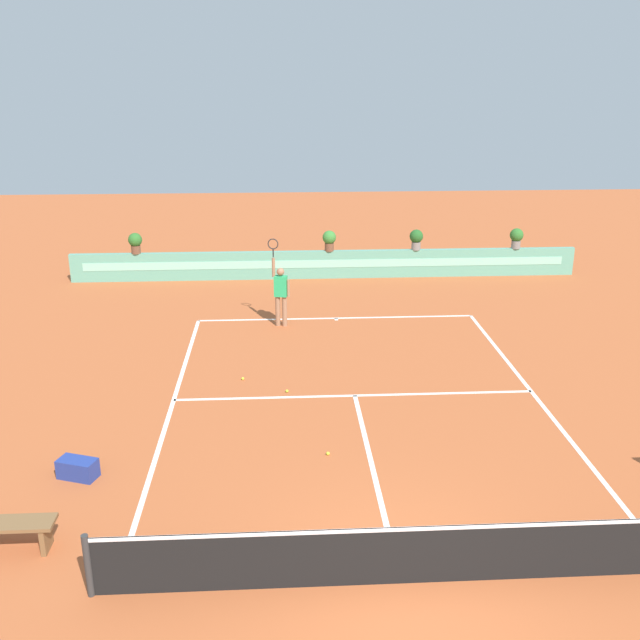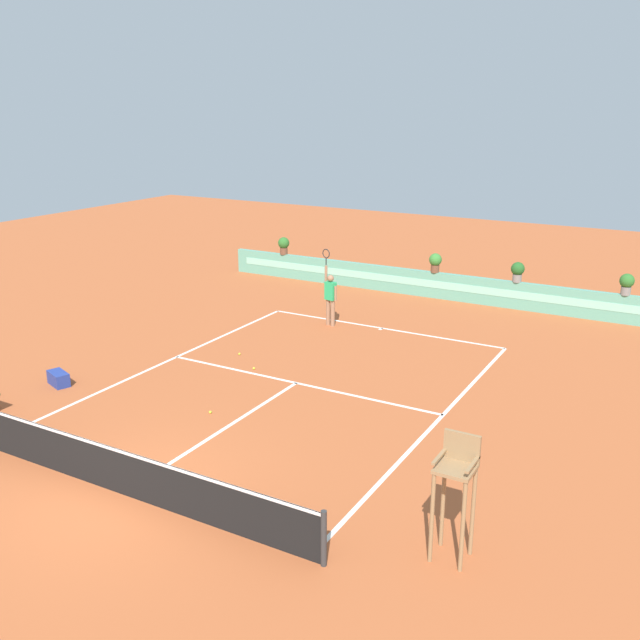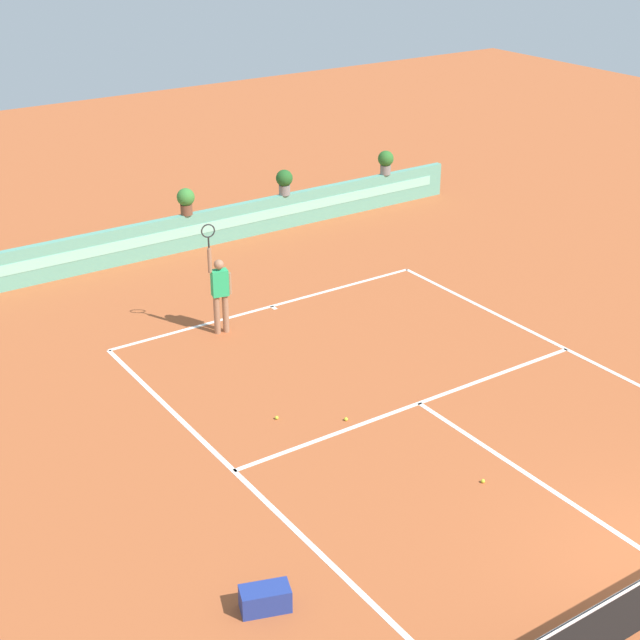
# 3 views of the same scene
# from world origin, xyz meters

# --- Properties ---
(ground_plane) EXTENTS (60.00, 60.00, 0.00)m
(ground_plane) POSITION_xyz_m (0.00, 6.00, 0.00)
(ground_plane) COLOR #B2562D
(court_lines) EXTENTS (8.32, 11.94, 0.01)m
(court_lines) POSITION_xyz_m (0.00, 6.72, 0.00)
(court_lines) COLOR white
(court_lines) RESTS_ON ground
(net) EXTENTS (8.92, 0.10, 1.00)m
(net) POSITION_xyz_m (0.00, 0.00, 0.51)
(net) COLOR #333333
(net) RESTS_ON ground
(back_wall_barrier) EXTENTS (18.00, 0.21, 1.00)m
(back_wall_barrier) POSITION_xyz_m (0.00, 16.39, 0.50)
(back_wall_barrier) COLOR #60A88E
(back_wall_barrier) RESTS_ON ground
(bench_courtside) EXTENTS (1.60, 0.44, 0.51)m
(bench_courtside) POSITION_xyz_m (-5.98, 1.10, 0.38)
(bench_courtside) COLOR brown
(bench_courtside) RESTS_ON ground
(gear_bag) EXTENTS (0.78, 0.57, 0.36)m
(gear_bag) POSITION_xyz_m (-5.40, 3.20, 0.18)
(gear_bag) COLOR navy
(gear_bag) RESTS_ON ground
(tennis_player) EXTENTS (0.61, 0.29, 2.58)m
(tennis_player) POSITION_xyz_m (-1.65, 11.32, 1.05)
(tennis_player) COLOR #9E7051
(tennis_player) RESTS_ON ground
(tennis_ball_near_baseline) EXTENTS (0.07, 0.07, 0.07)m
(tennis_ball_near_baseline) POSITION_xyz_m (-2.60, 7.44, 0.03)
(tennis_ball_near_baseline) COLOR #CCE033
(tennis_ball_near_baseline) RESTS_ON ground
(tennis_ball_mid_court) EXTENTS (0.07, 0.07, 0.07)m
(tennis_ball_mid_court) POSITION_xyz_m (-0.80, 3.74, 0.03)
(tennis_ball_mid_court) COLOR #CCE033
(tennis_ball_mid_court) RESTS_ON ground
(tennis_ball_by_sideline) EXTENTS (0.07, 0.07, 0.07)m
(tennis_ball_by_sideline) POSITION_xyz_m (-1.55, 6.67, 0.03)
(tennis_ball_by_sideline) COLOR #CCE033
(tennis_ball_by_sideline) RESTS_ON ground
(potted_plant_far_right) EXTENTS (0.48, 0.48, 0.72)m
(potted_plant_far_right) POSITION_xyz_m (6.84, 16.39, 1.41)
(potted_plant_far_right) COLOR gray
(potted_plant_far_right) RESTS_ON back_wall_barrier
(potted_plant_right) EXTENTS (0.48, 0.48, 0.72)m
(potted_plant_right) POSITION_xyz_m (3.21, 16.39, 1.41)
(potted_plant_right) COLOR gray
(potted_plant_right) RESTS_ON back_wall_barrier
(potted_plant_far_left) EXTENTS (0.48, 0.48, 0.72)m
(potted_plant_far_left) POSITION_xyz_m (-6.68, 16.39, 1.41)
(potted_plant_far_left) COLOR brown
(potted_plant_far_left) RESTS_ON back_wall_barrier
(potted_plant_centre) EXTENTS (0.48, 0.48, 0.72)m
(potted_plant_centre) POSITION_xyz_m (0.11, 16.39, 1.41)
(potted_plant_centre) COLOR brown
(potted_plant_centre) RESTS_ON back_wall_barrier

